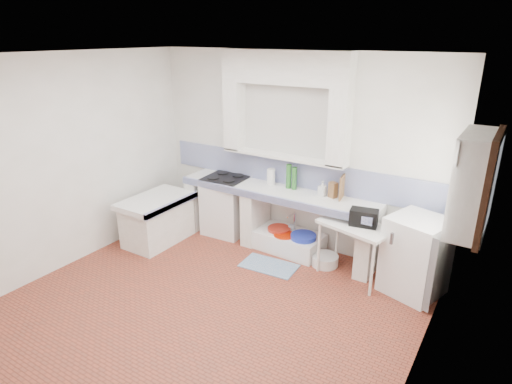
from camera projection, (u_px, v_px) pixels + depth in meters
The scene contains 36 objects.
floor at pixel (211, 304), 5.07m from camera, with size 4.50×4.50×0.00m, color brown.
ceiling at pixel (200, 55), 4.10m from camera, with size 4.50×4.50×0.00m, color white.
wall_back at pixel (293, 152), 6.17m from camera, with size 4.50×4.50×0.00m, color white.
wall_front at pixel (26, 277), 3.00m from camera, with size 4.50×4.50×0.00m, color white.
wall_left at pixel (73, 162), 5.71m from camera, with size 4.50×4.50×0.00m, color white.
wall_right at pixel (426, 245), 3.45m from camera, with size 4.50×4.50×0.00m, color white.
alcove_mass at pixel (285, 67), 5.72m from camera, with size 1.90×0.25×0.45m, color white.
window_frame at pixel (474, 184), 4.25m from camera, with size 0.35×0.86×1.06m, color #391F12.
lace_valance at pixel (465, 144), 4.19m from camera, with size 0.01×0.84×0.24m, color white.
counter_slab at pixel (276, 192), 6.17m from camera, with size 3.00×0.60×0.08m, color white.
counter_lip at pixel (266, 198), 5.95m from camera, with size 3.00×0.04×0.10m, color navy.
counter_pier_left at pixel (201, 202), 7.03m from camera, with size 0.20×0.55×0.82m, color white.
counter_pier_mid at pixel (256, 216), 6.50m from camera, with size 0.20×0.55×0.82m, color white.
counter_pier_right at pixel (369, 244), 5.62m from camera, with size 0.20×0.55×0.82m, color white.
peninsula_top at pixel (156, 201), 6.41m from camera, with size 0.70×1.10×0.08m, color white.
peninsula_base at pixel (158, 222), 6.53m from camera, with size 0.60×1.00×0.62m, color white.
peninsula_lip at pixel (172, 205), 6.24m from camera, with size 0.04×1.10×0.10m, color navy.
backsplash at pixel (292, 172), 6.26m from camera, with size 4.27×0.03×0.40m, color navy.
stove at pixel (227, 206), 6.79m from camera, with size 0.63×0.61×0.89m, color white.
sink at pixel (288, 242), 6.32m from camera, with size 1.02×0.55×0.25m, color white.
side_table at pixel (353, 251), 5.51m from camera, with size 0.90×0.50×0.04m, color white.
fridge at pixel (416, 256), 5.17m from camera, with size 0.63×0.63×0.97m, color white.
bucket_red at pixel (279, 237), 6.38m from camera, with size 0.34×0.34×0.31m, color red.
bucket_orange at pixel (284, 243), 6.22m from camera, with size 0.31×0.31×0.29m, color red.
bucket_blue at pixel (303, 245), 6.11m from camera, with size 0.36×0.36×0.34m, color #1D31B3.
basin_white at pixel (325, 260), 5.91m from camera, with size 0.37×0.37×0.14m, color white.
water_bottle_a at pixel (291, 235), 6.42m from camera, with size 0.09×0.09×0.34m, color silver.
water_bottle_b at pixel (293, 237), 6.43m from camera, with size 0.08×0.08×0.28m, color silver.
black_bag at pixel (364, 218), 5.33m from camera, with size 0.34×0.19×0.21m, color black.
green_bottle_a at pixel (294, 178), 6.11m from camera, with size 0.07×0.07×0.33m, color #286926.
green_bottle_b at pixel (289, 176), 6.15m from camera, with size 0.08×0.08×0.36m, color #286926.
knife_block at pixel (333, 190), 5.83m from camera, with size 0.11×0.09×0.21m, color brown.
cutting_board at pixel (342, 187), 5.75m from camera, with size 0.02×0.24×0.32m, color brown.
paper_towel at pixel (271, 177), 6.31m from camera, with size 0.12×0.12×0.24m, color white.
soap_bottle at pixel (322, 188), 5.89m from camera, with size 0.09×0.10×0.21m, color white.
rug at pixel (269, 266), 5.90m from camera, with size 0.76×0.43×0.01m, color #295A8D.
Camera 1 is at (2.75, -3.35, 2.99)m, focal length 30.25 mm.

